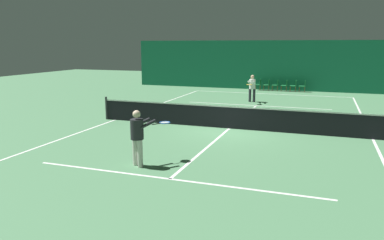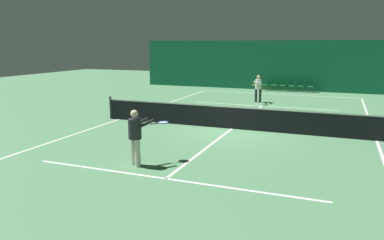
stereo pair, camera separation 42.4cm
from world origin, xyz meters
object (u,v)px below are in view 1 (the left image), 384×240
object	(u,v)px
player_far	(252,86)
courtside_chair_0	(259,84)
player_near	(138,134)
courtside_chair_3	(285,85)
courtside_chair_5	(303,85)
courtside_chair_4	(294,85)
courtside_chair_2	(276,84)
courtside_chair_1	(267,84)
tennis_net	(230,117)

from	to	relation	value
player_far	courtside_chair_0	xyz separation A→B (m)	(-0.65, 6.22, -0.48)
player_near	courtside_chair_3	xyz separation A→B (m)	(2.10, 19.62, -0.48)
courtside_chair_3	courtside_chair_5	distance (m)	1.33
player_near	courtside_chair_4	world-z (taller)	player_near
courtside_chair_2	courtside_chair_5	bearing A→B (deg)	90.00
player_near	courtside_chair_1	bearing A→B (deg)	27.69
player_far	courtside_chair_3	size ratio (longest dim) A/B	1.97
player_far	courtside_chair_3	world-z (taller)	player_far
courtside_chair_1	courtside_chair_5	world-z (taller)	same
courtside_chair_2	courtside_chair_3	world-z (taller)	same
player_near	courtside_chair_5	distance (m)	19.92
courtside_chair_0	courtside_chair_4	distance (m)	2.65
player_near	courtside_chair_0	world-z (taller)	player_near
tennis_net	player_near	distance (m)	5.84
courtside_chair_4	courtside_chair_1	bearing A→B (deg)	-90.00
player_near	courtside_chair_0	bearing A→B (deg)	29.63
tennis_net	courtside_chair_3	size ratio (longest dim) A/B	14.29
courtside_chair_4	tennis_net	bearing A→B (deg)	-6.11
courtside_chair_1	courtside_chair_0	bearing A→B (deg)	-90.00
courtside_chair_5	tennis_net	bearing A→B (deg)	-8.79
tennis_net	player_far	distance (m)	7.74
courtside_chair_4	courtside_chair_5	distance (m)	0.66
courtside_chair_4	courtside_chair_5	bearing A→B (deg)	90.00
tennis_net	courtside_chair_2	xyz separation A→B (m)	(0.16, 13.93, -0.03)
tennis_net	courtside_chair_0	size ratio (longest dim) A/B	14.29
courtside_chair_2	player_near	bearing A→B (deg)	-4.19
courtside_chair_4	courtside_chair_5	world-z (taller)	same
player_near	player_far	xyz separation A→B (m)	(0.76, 13.40, 0.00)
courtside_chair_0	courtside_chair_2	xyz separation A→B (m)	(1.33, 0.00, 0.00)
player_near	courtside_chair_3	bearing A→B (deg)	23.84
player_near	courtside_chair_2	distance (m)	19.67
courtside_chair_1	courtside_chair_5	distance (m)	2.65
courtside_chair_0	courtside_chair_4	size ratio (longest dim) A/B	1.00
courtside_chair_2	courtside_chair_0	bearing A→B (deg)	-90.00
tennis_net	courtside_chair_5	distance (m)	14.10
tennis_net	courtside_chair_4	world-z (taller)	tennis_net
courtside_chair_0	player_near	bearing A→B (deg)	-0.32
player_near	courtside_chair_5	bearing A→B (deg)	20.03
player_far	courtside_chair_2	distance (m)	6.27
player_far	player_near	bearing A→B (deg)	-3.28
courtside_chair_2	courtside_chair_3	distance (m)	0.66
courtside_chair_3	courtside_chair_5	bearing A→B (deg)	90.00
player_near	courtside_chair_1	distance (m)	19.64
courtside_chair_3	courtside_chair_5	size ratio (longest dim) A/B	1.00
tennis_net	courtside_chair_3	distance (m)	13.95
tennis_net	player_near	size ratio (longest dim) A/B	7.28
courtside_chair_0	courtside_chair_4	world-z (taller)	same
courtside_chair_2	player_far	bearing A→B (deg)	-6.25
player_near	player_far	bearing A→B (deg)	26.72
courtside_chair_1	player_near	bearing A→B (deg)	-2.26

